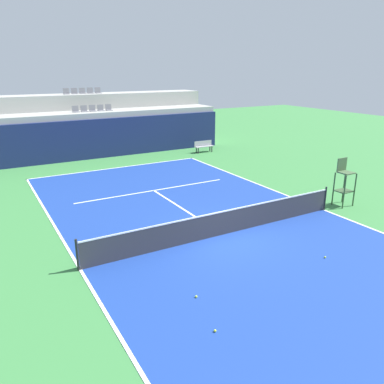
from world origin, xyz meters
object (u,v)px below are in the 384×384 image
at_px(tennis_net, 223,222).
at_px(umpire_chair, 344,180).
at_px(player_bench, 204,146).
at_px(tennis_ball_1, 325,257).
at_px(tennis_ball_2, 215,331).
at_px(tennis_ball_0, 196,297).

distance_m(tennis_net, umpire_chair, 6.73).
relative_size(player_bench, tennis_ball_1, 22.73).
height_order(tennis_net, player_bench, tennis_net).
distance_m(tennis_net, player_bench, 15.20).
height_order(umpire_chair, player_bench, umpire_chair).
height_order(tennis_net, umpire_chair, umpire_chair).
bearing_deg(tennis_net, tennis_ball_2, -126.14).
bearing_deg(tennis_ball_0, umpire_chair, 18.24).
bearing_deg(tennis_ball_2, tennis_net, 53.86).
bearing_deg(player_bench, tennis_ball_0, -122.10).
bearing_deg(tennis_ball_0, tennis_ball_1, -1.64).
relative_size(tennis_ball_1, tennis_ball_2, 1.00).
bearing_deg(tennis_ball_0, tennis_net, 46.00).
bearing_deg(umpire_chair, tennis_ball_0, -161.76).
bearing_deg(tennis_ball_1, tennis_ball_0, 178.36).
height_order(tennis_net, tennis_ball_1, tennis_net).
distance_m(umpire_chair, tennis_ball_0, 10.33).
bearing_deg(tennis_net, tennis_ball_1, -60.14).
bearing_deg(tennis_ball_0, tennis_ball_2, -102.92).
xyz_separation_m(tennis_ball_0, tennis_ball_1, (4.94, -0.14, 0.00)).
xyz_separation_m(tennis_net, player_bench, (7.29, 13.33, -0.00)).
height_order(tennis_net, tennis_ball_2, tennis_net).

